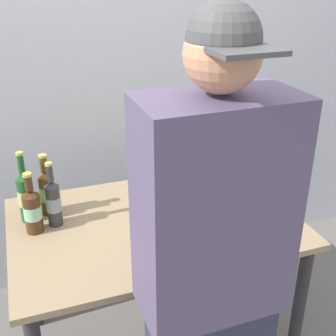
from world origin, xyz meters
The scene contains 8 objects.
desk centered at (0.00, 0.00, 0.67)m, with size 1.27×0.86×0.77m.
laptop centered at (0.37, 0.01, 0.82)m, with size 0.38×0.39×0.20m.
beer_bottle_green centered at (-0.42, 0.11, 0.89)m, with size 0.07×0.07×0.30m.
beer_bottle_brown centered at (-0.51, 0.09, 0.88)m, with size 0.08×0.08×0.28m.
beer_bottle_dark centered at (-0.44, 0.22, 0.89)m, with size 0.07×0.07×0.29m.
beer_bottle_amber centered at (-0.53, 0.19, 0.90)m, with size 0.07×0.07×0.33m.
person_figure centered at (-0.03, -0.65, 0.88)m, with size 0.44×0.29×1.76m.
back_wall centered at (0.00, 0.78, 1.30)m, with size 6.00×0.10×2.60m, color silver.
Camera 1 is at (-0.51, -1.61, 1.83)m, focal length 46.75 mm.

